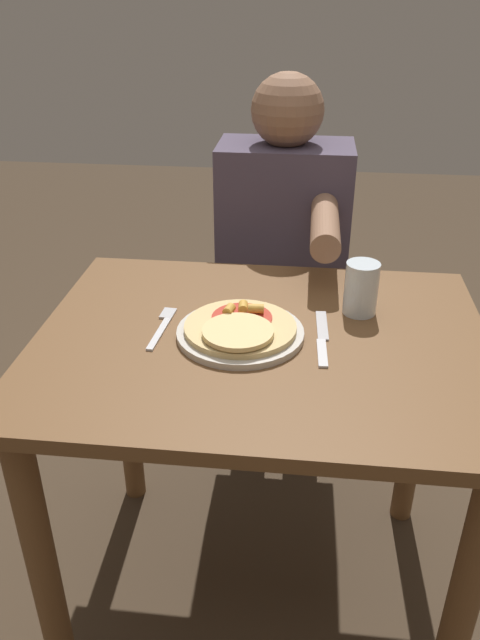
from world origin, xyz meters
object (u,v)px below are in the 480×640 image
Objects in this scene: pizza at (240,328)px; knife at (322,338)px; plate at (240,334)px; fork at (163,325)px; person_diner at (283,249)px; dining_table at (260,395)px; drinking_glass at (361,288)px.

pizza reaches higher than knife.
plate is 1.47× the size of fork.
knife is at bearing -80.03° from person_diner.
dining_table is 4.05× the size of pizza.
knife is 0.62m from person_diner.
person_diner is (0.22, 0.59, -0.06)m from fork.
plate is at bearing 90.91° from pizza.
drinking_glass is (0.41, 0.11, 0.06)m from fork.
drinking_glass is at bearing -68.85° from person_diner.
pizza is (0.00, -0.00, 0.02)m from plate.
pizza is 0.17m from knife.
dining_table is 0.16m from plate.
knife is (0.17, 0.01, -0.00)m from plate.
fork is at bearing 174.04° from dining_table.
dining_table is 0.32m from drinking_glass.
pizza reaches higher than dining_table.
fork reaches higher than dining_table.
dining_table is at bearing 11.95° from pizza.
plate is 0.22× the size of person_diner.
fork is 0.80× the size of knife.
person_diner is (0.06, 0.62, -0.08)m from pizza.
drinking_glass reaches higher than knife.
person_diner is at bearing 88.61° from dining_table.
person_diner reaches higher than drinking_glass.
plate is 1.14× the size of pizza.
fork is 0.33m from knife.
person_diner reaches higher than plate.
pizza is at bearing -175.36° from knife.
plate is at bearing -95.38° from person_diner.
pizza reaches higher than fork.
knife is 0.19× the size of person_diner.
pizza is 1.97× the size of drinking_glass.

